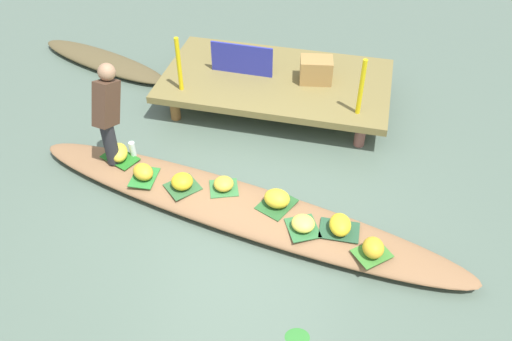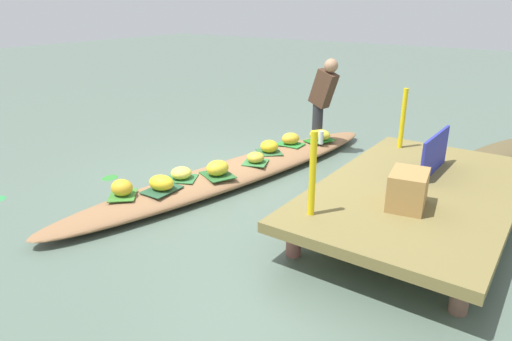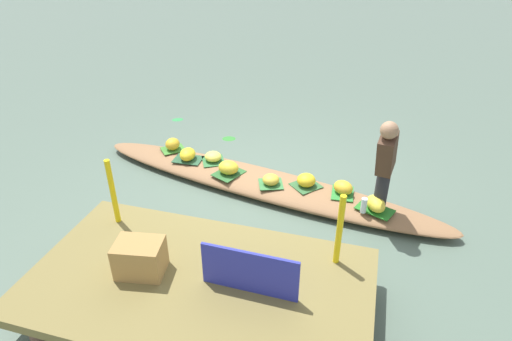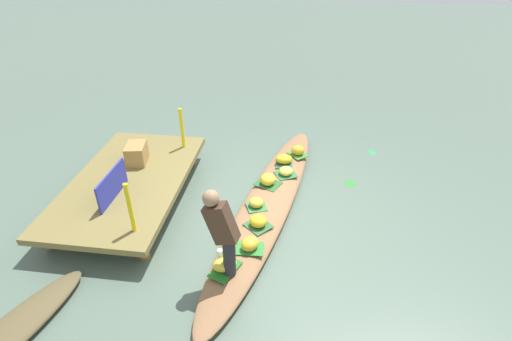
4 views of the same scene
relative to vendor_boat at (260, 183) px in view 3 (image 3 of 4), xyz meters
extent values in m
plane|color=#536759|center=(0.00, 0.00, -0.10)|extent=(40.00, 40.00, 0.00)
cube|color=olive|center=(-0.04, 2.31, 0.27)|extent=(3.20, 1.80, 0.10)
cylinder|color=olive|center=(-1.32, 1.59, 0.06)|extent=(0.14, 0.14, 0.32)
cylinder|color=#89554C|center=(1.24, 1.59, 0.06)|extent=(0.14, 0.14, 0.32)
cylinder|color=brown|center=(1.24, 3.03, 0.06)|extent=(0.14, 0.14, 0.32)
ellipsoid|color=#8F6643|center=(0.00, 0.00, 0.00)|extent=(5.39, 1.75, 0.20)
cube|color=#326235|center=(-0.66, 0.06, 0.10)|extent=(0.48, 0.48, 0.01)
ellipsoid|color=yellow|center=(-0.66, 0.06, 0.19)|extent=(0.32, 0.32, 0.17)
cube|color=#2A5F2C|center=(0.45, 0.04, 0.10)|extent=(0.46, 0.50, 0.01)
ellipsoid|color=gold|center=(0.45, 0.04, 0.20)|extent=(0.32, 0.29, 0.19)
cube|color=#237022|center=(-1.58, 0.38, 0.10)|extent=(0.51, 0.42, 0.01)
ellipsoid|color=yellow|center=(-1.58, 0.38, 0.19)|extent=(0.32, 0.37, 0.17)
cube|color=#275235|center=(1.17, -0.18, 0.10)|extent=(0.43, 0.31, 0.01)
ellipsoid|color=yellow|center=(1.17, -0.18, 0.19)|extent=(0.27, 0.33, 0.17)
cube|color=#37783D|center=(-0.19, 0.15, 0.10)|extent=(0.41, 0.39, 0.01)
ellipsoid|color=gold|center=(-0.19, 0.15, 0.17)|extent=(0.29, 0.29, 0.14)
cube|color=#2D8133|center=(-1.16, 0.11, 0.10)|extent=(0.30, 0.39, 0.01)
ellipsoid|color=gold|center=(-1.16, 0.11, 0.19)|extent=(0.34, 0.33, 0.17)
cube|color=#3C7E2E|center=(1.53, -0.42, 0.10)|extent=(0.45, 0.44, 0.01)
ellipsoid|color=gold|center=(1.53, -0.42, 0.19)|extent=(0.25, 0.28, 0.18)
cube|color=#306D39|center=(0.79, -0.24, 0.10)|extent=(0.44, 0.46, 0.01)
ellipsoid|color=#EDE053|center=(0.79, -0.24, 0.17)|extent=(0.32, 0.32, 0.14)
cylinder|color=#28282D|center=(-1.62, 0.30, 0.37)|extent=(0.16, 0.16, 0.55)
cube|color=#483021|center=(-1.61, 0.39, 0.89)|extent=(0.26, 0.46, 0.58)
sphere|color=#9E7556|center=(-1.59, 0.50, 1.24)|extent=(0.20, 0.20, 0.20)
cylinder|color=silver|center=(-1.44, 0.47, 0.20)|extent=(0.07, 0.07, 0.20)
cube|color=#2A31A0|center=(-0.54, 2.31, 0.54)|extent=(0.89, 0.05, 0.45)
cylinder|color=yellow|center=(-1.24, 1.71, 0.71)|extent=(0.06, 0.06, 0.77)
cylinder|color=yellow|center=(1.16, 1.71, 0.71)|extent=(0.06, 0.06, 0.77)
cube|color=#A47C43|center=(0.52, 2.35, 0.49)|extent=(0.49, 0.39, 0.34)
ellipsoid|color=#2F8C46|center=(2.17, -1.92, -0.09)|extent=(0.26, 0.24, 0.01)
ellipsoid|color=#307F2F|center=(0.95, -1.41, -0.09)|extent=(0.27, 0.24, 0.01)
camera|label=1|loc=(1.19, -4.00, 4.21)|focal=36.62mm
camera|label=2|loc=(4.46, 3.42, 2.12)|focal=32.04mm
camera|label=3|loc=(-1.37, 5.01, 3.22)|focal=30.38mm
camera|label=4|loc=(-5.18, -0.51, 3.95)|focal=28.01mm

